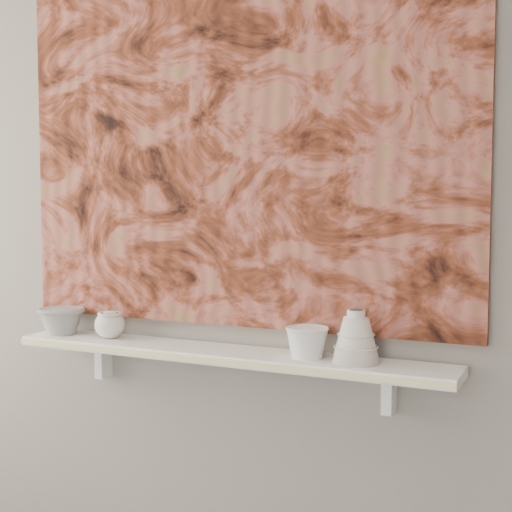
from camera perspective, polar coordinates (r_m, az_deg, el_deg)
The scene contains 11 objects.
wall_back at distance 2.19m, azimuth -1.55°, elevation 3.79°, with size 3.60×3.60×0.00m, color gray.
shelf at distance 2.16m, azimuth -2.67°, elevation -7.86°, with size 1.40×0.18×0.03m, color white.
shelf_stripe at distance 2.08m, azimuth -3.87°, elevation -8.34°, with size 1.40×0.01×0.02m, color beige.
bracket_left at distance 2.48m, azimuth -12.10°, elevation -8.11°, with size 0.03×0.06×0.12m, color white.
bracket_right at distance 2.06m, azimuth 10.58°, elevation -10.64°, with size 0.03×0.06×0.12m, color white.
painting at distance 2.19m, azimuth -1.73°, elevation 8.77°, with size 1.50×0.03×1.10m, color maroon.
house_motif at distance 2.01m, azimuth 9.66°, elevation 0.33°, with size 0.09×0.00×0.08m, color black.
bowl_grey at distance 2.49m, azimuth -15.30°, elevation -4.99°, with size 0.16×0.16×0.09m, color gray, non-canonical shape.
cup_cream at distance 2.36m, azimuth -11.62°, elevation -5.41°, with size 0.10×0.10×0.09m, color silver, non-canonical shape.
bell_vessel at distance 1.98m, azimuth 8.00°, elevation -6.37°, with size 0.13×0.13×0.15m, color beige, non-canonical shape.
bowl_white at distance 2.04m, azimuth 4.12°, elevation -6.88°, with size 0.12×0.12×0.09m, color silver, non-canonical shape.
Camera 1 is at (0.98, -0.36, 1.37)m, focal length 50.00 mm.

